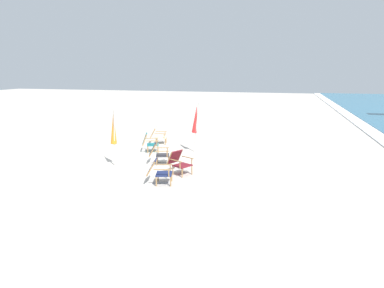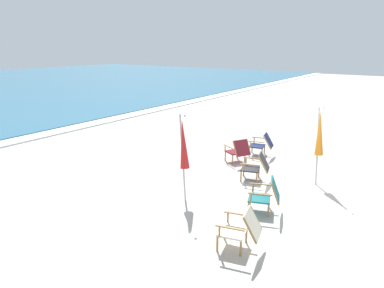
{
  "view_description": "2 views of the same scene",
  "coord_description": "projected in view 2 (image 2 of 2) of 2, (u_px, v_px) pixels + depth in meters",
  "views": [
    {
      "loc": [
        11.78,
        4.87,
        3.47
      ],
      "look_at": [
        -0.18,
        1.83,
        0.75
      ],
      "focal_mm": 32.0,
      "sensor_mm": 36.0,
      "label": 1
    },
    {
      "loc": [
        -8.17,
        -3.04,
        3.61
      ],
      "look_at": [
        -0.06,
        2.66,
        0.75
      ],
      "focal_mm": 32.0,
      "sensor_mm": 36.0,
      "label": 2
    }
  ],
  "objects": [
    {
      "name": "ground_plane",
      "position": [
        275.0,
        187.0,
        9.1
      ],
      "size": [
        80.0,
        80.0,
        0.0
      ],
      "primitive_type": "plane",
      "color": "#B2AAA0"
    },
    {
      "name": "umbrella_furled_orange",
      "position": [
        320.0,
        134.0,
        8.93
      ],
      "size": [
        0.4,
        0.39,
        2.12
      ],
      "color": "#B7B2A8",
      "rests_on": "ground"
    },
    {
      "name": "beach_chair_far_center",
      "position": [
        238.0,
        150.0,
        10.83
      ],
      "size": [
        0.86,
        0.93,
        0.79
      ],
      "color": "maroon",
      "rests_on": "ground"
    },
    {
      "name": "umbrella_furled_red",
      "position": [
        183.0,
        145.0,
        7.96
      ],
      "size": [
        0.35,
        0.41,
        2.12
      ],
      "color": "#B7B2A8",
      "rests_on": "ground"
    },
    {
      "name": "surf_band",
      "position": [
        51.0,
        132.0,
        14.68
      ],
      "size": [
        80.0,
        1.1,
        0.06
      ],
      "primitive_type": "cube",
      "color": "white",
      "rests_on": "ground"
    },
    {
      "name": "beach_chair_back_left",
      "position": [
        262.0,
        144.0,
        11.56
      ],
      "size": [
        0.73,
        0.88,
        0.78
      ],
      "color": "#19234C",
      "rests_on": "ground"
    },
    {
      "name": "beach_chair_back_right",
      "position": [
        257.0,
        166.0,
        9.42
      ],
      "size": [
        0.77,
        0.89,
        0.78
      ],
      "color": "#28282D",
      "rests_on": "ground"
    },
    {
      "name": "beach_chair_front_left",
      "position": [
        267.0,
        194.0,
        7.6
      ],
      "size": [
        0.78,
        0.85,
        0.81
      ],
      "color": "#196066",
      "rests_on": "ground"
    },
    {
      "name": "beach_chair_mid_center",
      "position": [
        242.0,
        228.0,
        6.21
      ],
      "size": [
        0.74,
        0.87,
        0.79
      ],
      "color": "beige",
      "rests_on": "ground"
    }
  ]
}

